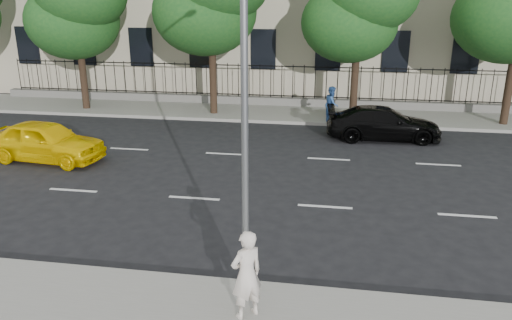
{
  "coord_description": "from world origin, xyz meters",
  "views": [
    {
      "loc": [
        4.16,
        -11.18,
        6.01
      ],
      "look_at": [
        1.85,
        3.0,
        1.18
      ],
      "focal_mm": 35.0,
      "sensor_mm": 36.0,
      "label": 1
    }
  ],
  "objects_px": {
    "yellow_taxi": "(45,141)",
    "black_sedan": "(383,123)",
    "street_light": "(249,41)",
    "woman_near": "(247,275)"
  },
  "relations": [
    {
      "from": "street_light",
      "to": "black_sedan",
      "type": "xyz_separation_m",
      "value": [
        3.72,
        11.92,
        -4.45
      ]
    },
    {
      "from": "street_light",
      "to": "woman_near",
      "type": "bearing_deg",
      "value": -82.76
    },
    {
      "from": "yellow_taxi",
      "to": "black_sedan",
      "type": "xyz_separation_m",
      "value": [
        12.69,
        5.0,
        -0.06
      ]
    },
    {
      "from": "street_light",
      "to": "yellow_taxi",
      "type": "bearing_deg",
      "value": 142.34
    },
    {
      "from": "yellow_taxi",
      "to": "woman_near",
      "type": "height_order",
      "value": "woman_near"
    },
    {
      "from": "yellow_taxi",
      "to": "black_sedan",
      "type": "bearing_deg",
      "value": -62.33
    },
    {
      "from": "black_sedan",
      "to": "street_light",
      "type": "bearing_deg",
      "value": 159.41
    },
    {
      "from": "yellow_taxi",
      "to": "woman_near",
      "type": "xyz_separation_m",
      "value": [
        9.15,
        -8.38,
        0.28
      ]
    },
    {
      "from": "black_sedan",
      "to": "woman_near",
      "type": "bearing_deg",
      "value": 161.94
    },
    {
      "from": "street_light",
      "to": "black_sedan",
      "type": "distance_m",
      "value": 13.26
    }
  ]
}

